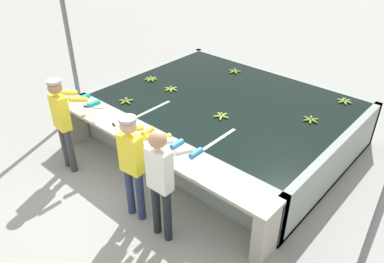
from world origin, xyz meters
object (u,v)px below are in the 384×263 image
worker_0 (63,117)px  banana_bunch_floating_2 (311,120)px  banana_bunch_floating_4 (234,71)px  banana_bunch_floating_6 (126,101)px  banana_bunch_floating_1 (221,116)px  banana_bunch_floating_5 (151,79)px  banana_bunch_floating_3 (171,89)px  knife_1 (90,107)px  worker_2 (162,176)px  worker_1 (134,159)px  banana_bunch_floating_0 (344,101)px  knife_0 (115,127)px  support_post_left (69,38)px

worker_0 → banana_bunch_floating_2: worker_0 is taller
banana_bunch_floating_4 → banana_bunch_floating_6: (-0.63, -2.37, 0.00)m
banana_bunch_floating_1 → banana_bunch_floating_5: bearing=172.7°
banana_bunch_floating_2 → banana_bunch_floating_4: size_ratio=1.02×
banana_bunch_floating_3 → banana_bunch_floating_4: (0.39, 1.49, 0.00)m
banana_bunch_floating_2 → banana_bunch_floating_5: 3.19m
banana_bunch_floating_5 → banana_bunch_floating_1: bearing=-7.3°
knife_1 → banana_bunch_floating_6: bearing=61.4°
worker_0 → worker_2: (2.22, -0.02, 0.01)m
banana_bunch_floating_2 → banana_bunch_floating_4: bearing=159.0°
worker_1 → banana_bunch_floating_2: size_ratio=5.71×
worker_2 → banana_bunch_floating_5: worker_2 is taller
banana_bunch_floating_0 → banana_bunch_floating_2: same height
banana_bunch_floating_0 → banana_bunch_floating_6: size_ratio=1.03×
worker_0 → banana_bunch_floating_1: 2.52m
banana_bunch_floating_0 → banana_bunch_floating_1: size_ratio=1.02×
banana_bunch_floating_1 → banana_bunch_floating_5: size_ratio=0.99×
banana_bunch_floating_1 → knife_0: size_ratio=0.82×
banana_bunch_floating_5 → knife_0: size_ratio=0.83×
banana_bunch_floating_1 → knife_1: (-1.89, -1.24, -0.01)m
support_post_left → worker_1: bearing=-20.9°
banana_bunch_floating_5 → banana_bunch_floating_6: 1.02m
banana_bunch_floating_4 → worker_0: bearing=-101.8°
worker_2 → worker_1: bearing=178.0°
banana_bunch_floating_6 → banana_bunch_floating_1: bearing=23.5°
support_post_left → worker_0: bearing=-37.8°
worker_0 → banana_bunch_floating_6: 1.18m
banana_bunch_floating_3 → support_post_left: bearing=-158.1°
worker_1 → knife_0: 1.13m
banana_bunch_floating_0 → banana_bunch_floating_2: (-0.14, -1.01, 0.00)m
worker_0 → banana_bunch_floating_4: (0.74, 3.54, -0.12)m
worker_1 → banana_bunch_floating_1: worker_1 is taller
banana_bunch_floating_2 → support_post_left: (-4.47, -1.47, 0.75)m
banana_bunch_floating_4 → knife_1: bearing=-107.6°
worker_2 → support_post_left: 4.10m
banana_bunch_floating_3 → banana_bunch_floating_6: size_ratio=1.02×
banana_bunch_floating_5 → worker_0: bearing=-82.6°
worker_1 → worker_0: bearing=-179.9°
banana_bunch_floating_2 → support_post_left: 4.77m
worker_1 → banana_bunch_floating_4: (-0.94, 3.53, -0.12)m
banana_bunch_floating_0 → knife_0: size_ratio=0.84×
banana_bunch_floating_2 → banana_bunch_floating_6: bearing=-150.5°
worker_0 → knife_1: worker_0 is taller
worker_0 → banana_bunch_floating_3: worker_0 is taller
banana_bunch_floating_4 → banana_bunch_floating_6: same height
banana_bunch_floating_0 → banana_bunch_floating_4: size_ratio=1.02×
banana_bunch_floating_3 → knife_0: banana_bunch_floating_3 is taller
worker_1 → banana_bunch_floating_0: 3.96m
banana_bunch_floating_3 → knife_0: (0.31, -1.56, -0.01)m
banana_bunch_floating_0 → banana_bunch_floating_3: size_ratio=1.01×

